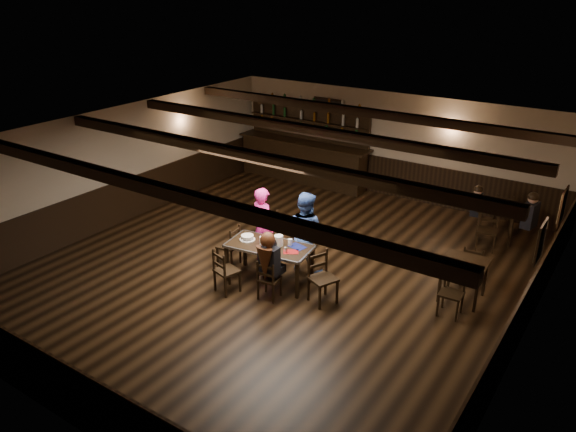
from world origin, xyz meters
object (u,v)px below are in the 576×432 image
Objects in this scene: man_blue at (305,232)px; chair_near_left at (223,268)px; woman_pink at (263,225)px; dining_table at (269,249)px; bar_counter at (304,155)px; cake at (247,238)px; chair_near_right at (268,277)px.

chair_near_left is at bearing 60.92° from man_blue.
woman_pink reaches higher than chair_near_left.
dining_table is 0.80m from man_blue.
dining_table is 0.42× the size of bar_counter.
cake is 0.08× the size of bar_counter.
bar_counter reaches higher than man_blue.
dining_table is 5.82m from bar_counter.
cake reaches higher than chair_near_right.
bar_counter reaches higher than chair_near_left.
chair_near_right is at bearing 89.19° from man_blue.
chair_near_left is at bearing -70.84° from bar_counter.
man_blue is (-0.04, 1.29, 0.37)m from chair_near_right.
bar_counter is (-2.54, 5.23, 0.05)m from dining_table.
man_blue is at bearing -57.61° from bar_counter.
bar_counter reaches higher than cake.
man_blue reaches higher than dining_table.
dining_table is 2.18× the size of chair_near_right.
chair_near_right is 1.05m from cake.
man_blue is at bearing 66.16° from dining_table.
chair_near_left is 0.52× the size of man_blue.
cake is (-0.84, 0.53, 0.34)m from chair_near_right.
woman_pink reaches higher than dining_table.
man_blue is at bearing -157.87° from woman_pink.
dining_table is at bearing -64.07° from bar_counter.
man_blue is at bearing 91.91° from chair_near_right.
chair_near_right is at bearing -63.39° from bar_counter.
woman_pink is 0.40× the size of bar_counter.
woman_pink is 0.90m from man_blue.
man_blue reaches higher than cake.
chair_near_left reaches higher than chair_near_right.
chair_near_right reaches higher than dining_table.
chair_near_left is (-0.44, -0.82, -0.18)m from dining_table.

